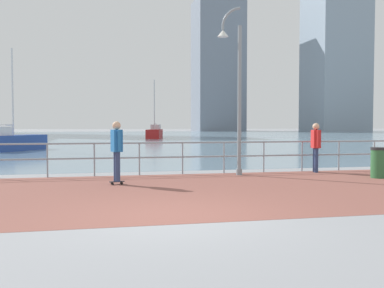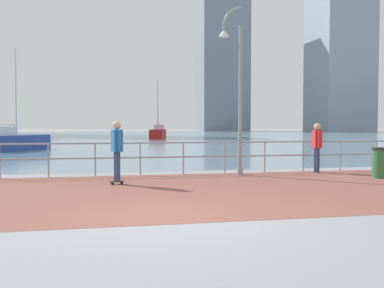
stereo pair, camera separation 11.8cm
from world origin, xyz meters
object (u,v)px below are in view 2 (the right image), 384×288
object	(u,v)px
lamppost	(235,83)
trash_bin	(380,163)
sailboat_yellow	(15,141)
sailboat_ivory	(158,133)
bystander	(317,143)
skateboarder	(117,147)

from	to	relation	value
lamppost	trash_bin	xyz separation A→B (m)	(4.03, -1.68, -2.48)
trash_bin	sailboat_yellow	size ratio (longest dim) A/B	0.15
lamppost	trash_bin	distance (m)	5.02
trash_bin	sailboat_ivory	bearing A→B (deg)	92.76
trash_bin	sailboat_yellow	bearing A→B (deg)	128.86
bystander	trash_bin	world-z (taller)	bystander
skateboarder	sailboat_yellow	bearing A→B (deg)	109.03
trash_bin	lamppost	bearing A→B (deg)	157.30
skateboarder	sailboat_yellow	world-z (taller)	sailboat_yellow
lamppost	bystander	bearing A→B (deg)	3.39
bystander	sailboat_yellow	world-z (taller)	sailboat_yellow
sailboat_ivory	skateboarder	bearing A→B (deg)	-98.61
skateboarder	sailboat_ivory	size ratio (longest dim) A/B	0.25
lamppost	bystander	size ratio (longest dim) A/B	3.20
bystander	lamppost	bearing A→B (deg)	-176.61
lamppost	skateboarder	bearing A→B (deg)	-158.15
lamppost	sailboat_ivory	size ratio (longest dim) A/B	0.78
lamppost	sailboat_ivory	world-z (taller)	sailboat_ivory
skateboarder	bystander	size ratio (longest dim) A/B	1.02
sailboat_yellow	skateboarder	bearing A→B (deg)	-70.97
trash_bin	sailboat_yellow	world-z (taller)	sailboat_yellow
skateboarder	trash_bin	distance (m)	7.82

